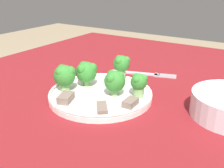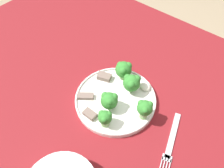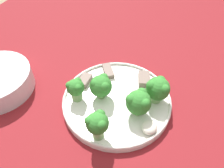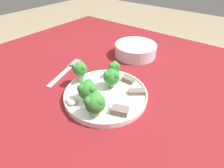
{
  "view_description": "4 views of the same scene",
  "coord_description": "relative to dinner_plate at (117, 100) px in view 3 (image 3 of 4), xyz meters",
  "views": [
    {
      "loc": [
        0.4,
        0.27,
        0.96
      ],
      "look_at": [
        -0.05,
        -0.01,
        0.75
      ],
      "focal_mm": 42.0,
      "sensor_mm": 36.0,
      "label": 1
    },
    {
      "loc": [
        -0.27,
        0.24,
        1.24
      ],
      "look_at": [
        -0.02,
        -0.06,
        0.75
      ],
      "focal_mm": 35.0,
      "sensor_mm": 36.0,
      "label": 2
    },
    {
      "loc": [
        -0.32,
        -0.15,
        1.09
      ],
      "look_at": [
        -0.04,
        -0.03,
        0.76
      ],
      "focal_mm": 35.0,
      "sensor_mm": 36.0,
      "label": 3
    },
    {
      "loc": [
        0.2,
        -0.33,
        1.03
      ],
      "look_at": [
        -0.02,
        -0.04,
        0.76
      ],
      "focal_mm": 28.0,
      "sensor_mm": 36.0,
      "label": 4
    }
  ],
  "objects": [
    {
      "name": "broccoli_floret_center_left",
      "position": [
        -0.1,
        -0.0,
        0.05
      ],
      "size": [
        0.04,
        0.04,
        0.07
      ],
      "color": "#7FA866",
      "rests_on": "dinner_plate"
    },
    {
      "name": "broccoli_floret_center_back",
      "position": [
        0.03,
        -0.08,
        0.04
      ],
      "size": [
        0.05,
        0.05,
        0.06
      ],
      "color": "#7FA866",
      "rests_on": "dinner_plate"
    },
    {
      "name": "table",
      "position": [
        0.04,
        0.04,
        -0.09
      ],
      "size": [
        1.32,
        1.04,
        0.71
      ],
      "color": "maroon",
      "rests_on": "ground_plane"
    },
    {
      "name": "sauce_dollop",
      "position": [
        -0.04,
        -0.09,
        0.01
      ],
      "size": [
        0.03,
        0.03,
        0.02
      ],
      "color": "silver",
      "rests_on": "dinner_plate"
    },
    {
      "name": "meat_slice_front_slice",
      "position": [
        0.02,
        0.09,
        0.01
      ],
      "size": [
        0.04,
        0.02,
        0.01
      ],
      "color": "#756056",
      "rests_on": "dinner_plate"
    },
    {
      "name": "broccoli_floret_front_left",
      "position": [
        -0.03,
        0.08,
        0.04
      ],
      "size": [
        0.04,
        0.04,
        0.05
      ],
      "color": "#7FA866",
      "rests_on": "dinner_plate"
    },
    {
      "name": "broccoli_floret_back_left",
      "position": [
        -0.01,
        0.03,
        0.04
      ],
      "size": [
        0.05,
        0.05,
        0.06
      ],
      "color": "#7FA866",
      "rests_on": "dinner_plate"
    },
    {
      "name": "meat_slice_middle_slice",
      "position": [
        0.07,
        0.05,
        0.01
      ],
      "size": [
        0.05,
        0.04,
        0.01
      ],
      "color": "#756056",
      "rests_on": "dinner_plate"
    },
    {
      "name": "dinner_plate",
      "position": [
        0.0,
        0.0,
        0.0
      ],
      "size": [
        0.24,
        0.24,
        0.02
      ],
      "color": "white",
      "rests_on": "table"
    },
    {
      "name": "broccoli_floret_near_rim_left",
      "position": [
        -0.02,
        -0.05,
        0.04
      ],
      "size": [
        0.05,
        0.05,
        0.06
      ],
      "color": "#7FA866",
      "rests_on": "dinner_plate"
    },
    {
      "name": "meat_slice_rear_slice",
      "position": [
        0.08,
        -0.04,
        0.01
      ],
      "size": [
        0.05,
        0.04,
        0.02
      ],
      "color": "#756056",
      "rests_on": "dinner_plate"
    }
  ]
}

